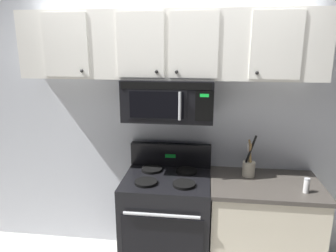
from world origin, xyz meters
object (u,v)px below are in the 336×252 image
(over_range_microwave, at_px, (169,99))
(utensil_crock_cream, at_px, (249,166))
(stove_range, at_px, (167,221))
(salt_shaker, at_px, (306,186))

(over_range_microwave, relative_size, utensil_crock_cream, 1.99)
(stove_range, xyz_separation_m, salt_shaker, (1.12, -0.15, 0.49))
(over_range_microwave, bearing_deg, utensil_crock_cream, 0.74)
(over_range_microwave, distance_m, salt_shaker, 1.31)
(stove_range, bearing_deg, utensil_crock_cream, 10.03)
(stove_range, height_order, utensil_crock_cream, utensil_crock_cream)
(stove_range, bearing_deg, salt_shaker, -7.56)
(salt_shaker, bearing_deg, utensil_crock_cream, 146.30)
(over_range_microwave, xyz_separation_m, salt_shaker, (1.12, -0.27, -0.62))
(over_range_microwave, bearing_deg, salt_shaker, -13.30)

